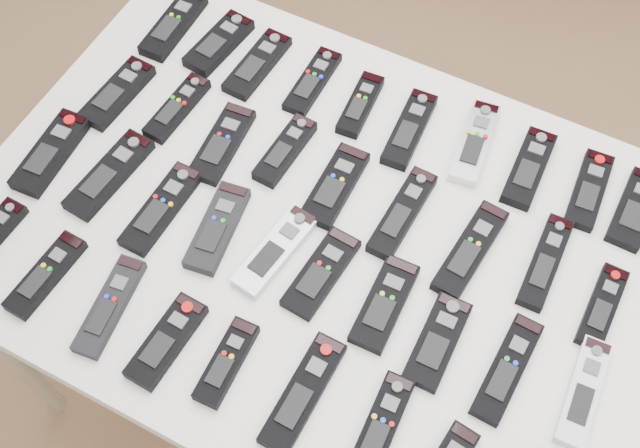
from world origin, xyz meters
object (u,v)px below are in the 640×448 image
at_px(remote_6, 475,143).
at_px(remote_14, 335,186).
at_px(remote_22, 217,228).
at_px(remote_26, 437,341).
at_px(remote_4, 360,105).
at_px(remote_32, 167,341).
at_px(remote_34, 303,393).
at_px(remote_20, 109,174).
at_px(remote_1, 219,43).
at_px(remote_17, 545,262).
at_px(remote_9, 635,209).
at_px(remote_30, 46,275).
at_px(remote_23, 276,251).
at_px(table, 320,245).
at_px(remote_28, 583,392).
at_px(remote_13, 285,150).
at_px(remote_24, 321,273).
at_px(remote_27, 507,369).
at_px(remote_31, 110,306).
at_px(remote_7, 529,168).
at_px(remote_21, 161,208).
at_px(remote_16, 470,250).
at_px(remote_35, 380,428).
at_px(remote_5, 409,129).
at_px(remote_25, 385,304).
at_px(remote_33, 227,362).
at_px(remote_12, 222,143).
at_px(remote_0, 174,25).
at_px(remote_2, 257,64).
at_px(remote_18, 602,307).
at_px(remote_8, 589,190).
at_px(remote_10, 118,93).
at_px(remote_3, 313,82).
at_px(remote_19, 51,153).

bearing_deg(remote_6, remote_14, -139.66).
distance_m(remote_22, remote_26, 0.43).
distance_m(remote_4, remote_32, 0.59).
bearing_deg(remote_14, remote_34, -71.54).
bearing_deg(remote_20, remote_1, 92.73).
bearing_deg(remote_17, remote_9, 57.10).
bearing_deg(remote_30, remote_17, 32.10).
relative_size(remote_23, remote_30, 1.12).
bearing_deg(table, remote_14, 99.62).
bearing_deg(remote_1, remote_28, -15.82).
distance_m(remote_13, remote_24, 0.27).
distance_m(remote_27, remote_31, 0.66).
height_order(remote_7, remote_21, remote_7).
height_order(remote_16, remote_35, same).
distance_m(table, remote_30, 0.49).
distance_m(remote_5, remote_25, 0.37).
xyz_separation_m(remote_20, remote_33, (0.38, -0.21, 0.00)).
height_order(remote_16, remote_32, same).
bearing_deg(remote_21, remote_6, 42.67).
distance_m(remote_12, remote_27, 0.66).
relative_size(remote_0, remote_2, 1.06).
bearing_deg(remote_35, remote_28, 34.84).
bearing_deg(remote_27, remote_35, -125.02).
height_order(remote_13, remote_18, remote_13).
relative_size(remote_8, remote_28, 0.90).
distance_m(remote_10, remote_35, 0.83).
bearing_deg(table, remote_18, 9.43).
distance_m(remote_3, remote_18, 0.69).
bearing_deg(remote_21, remote_10, 141.69).
distance_m(remote_16, remote_20, 0.67).
bearing_deg(remote_1, remote_26, -24.57).
distance_m(table, remote_34, 0.31).
relative_size(remote_20, remote_22, 1.11).
relative_size(remote_19, remote_24, 1.08).
height_order(remote_2, remote_6, remote_6).
distance_m(remote_28, remote_35, 0.33).
height_order(remote_19, remote_22, same).
distance_m(remote_8, remote_13, 0.56).
height_order(table, remote_35, remote_35).
bearing_deg(remote_27, remote_0, 158.97).
relative_size(remote_10, remote_33, 1.16).
distance_m(remote_5, remote_13, 0.24).
bearing_deg(remote_34, remote_8, 64.83).
height_order(remote_1, remote_14, remote_1).
xyz_separation_m(remote_3, remote_19, (-0.35, -0.38, 0.00)).
relative_size(remote_6, remote_7, 1.08).
relative_size(remote_6, remote_25, 1.09).
bearing_deg(remote_33, remote_32, -175.05).
height_order(remote_12, remote_26, same).
relative_size(remote_9, remote_18, 1.05).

